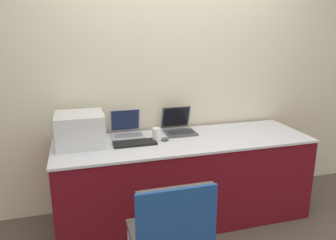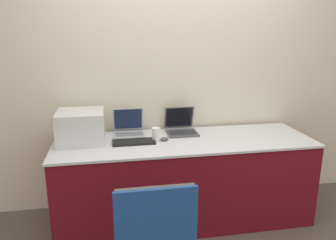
# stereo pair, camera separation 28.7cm
# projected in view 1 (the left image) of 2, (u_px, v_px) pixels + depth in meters

# --- Properties ---
(ground_plane) EXTENTS (14.00, 14.00, 0.00)m
(ground_plane) POSITION_uv_depth(u_px,v_px,m) (197.00, 238.00, 2.80)
(ground_plane) COLOR brown
(wall_back) EXTENTS (8.00, 0.05, 2.60)m
(wall_back) POSITION_uv_depth(u_px,v_px,m) (171.00, 75.00, 3.19)
(wall_back) COLOR beige
(wall_back) RESTS_ON ground_plane
(table) EXTENTS (2.29, 0.73, 0.78)m
(table) POSITION_uv_depth(u_px,v_px,m) (184.00, 179.00, 3.03)
(table) COLOR maroon
(table) RESTS_ON ground_plane
(printer) EXTENTS (0.40, 0.37, 0.27)m
(printer) POSITION_uv_depth(u_px,v_px,m) (80.00, 128.00, 2.74)
(printer) COLOR silver
(printer) RESTS_ON table
(laptop_left) EXTENTS (0.29, 0.27, 0.23)m
(laptop_left) POSITION_uv_depth(u_px,v_px,m) (127.00, 130.00, 3.02)
(laptop_left) COLOR #B7B7BC
(laptop_left) RESTS_ON table
(laptop_right) EXTENTS (0.28, 0.30, 0.23)m
(laptop_right) POSITION_uv_depth(u_px,v_px,m) (179.00, 127.00, 3.12)
(laptop_right) COLOR #4C4C51
(laptop_right) RESTS_ON table
(external_keyboard) EXTENTS (0.37, 0.15, 0.02)m
(external_keyboard) POSITION_uv_depth(u_px,v_px,m) (135.00, 143.00, 2.80)
(external_keyboard) COLOR black
(external_keyboard) RESTS_ON table
(coffee_cup) EXTENTS (0.07, 0.07, 0.12)m
(coffee_cup) POSITION_uv_depth(u_px,v_px,m) (157.00, 135.00, 2.86)
(coffee_cup) COLOR white
(coffee_cup) RESTS_ON table
(mouse) EXTENTS (0.07, 0.05, 0.03)m
(mouse) POSITION_uv_depth(u_px,v_px,m) (165.00, 139.00, 2.88)
(mouse) COLOR #4C4C51
(mouse) RESTS_ON table
(chair) EXTENTS (0.48, 0.47, 0.87)m
(chair) POSITION_uv_depth(u_px,v_px,m) (171.00, 230.00, 2.00)
(chair) COLOR #4C4742
(chair) RESTS_ON ground_plane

